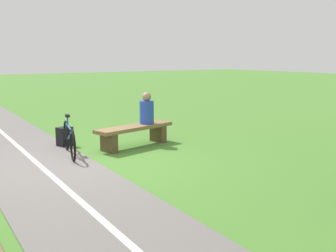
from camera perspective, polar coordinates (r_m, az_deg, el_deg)
name	(u,v)px	position (r m, az deg, el deg)	size (l,w,h in m)	color
ground_plane	(83,163)	(7.98, -11.85, -5.12)	(80.00, 80.00, 0.00)	#477A2D
bench	(135,132)	(9.17, -4.69, -0.82)	(2.02, 0.87, 0.48)	brown
person_seated	(147,110)	(9.34, -3.01, 2.23)	(0.39, 0.39, 0.73)	#2847B7
bicycle	(69,139)	(8.57, -13.71, -1.78)	(0.44, 1.66, 0.83)	black
backpack	(65,137)	(9.50, -14.33, -1.48)	(0.38, 0.36, 0.44)	black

